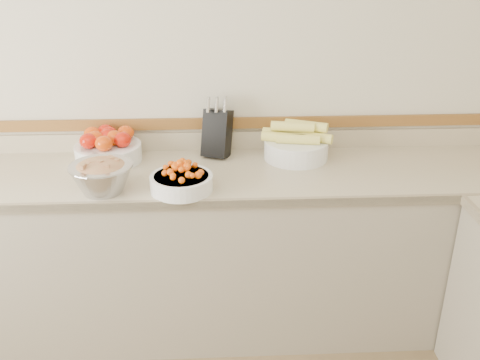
{
  "coord_description": "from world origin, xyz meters",
  "views": [
    {
      "loc": [
        0.25,
        -0.76,
        1.95
      ],
      "look_at": [
        0.35,
        1.35,
        1.0
      ],
      "focal_mm": 40.0,
      "sensor_mm": 36.0,
      "label": 1
    }
  ],
  "objects_px": {
    "cherry_tomato_bowl": "(182,180)",
    "rhubarb_bowl": "(102,175)",
    "tomato_bowl": "(108,147)",
    "corn_bowl": "(296,145)",
    "knife_block": "(217,132)"
  },
  "relations": [
    {
      "from": "cherry_tomato_bowl",
      "to": "rhubarb_bowl",
      "type": "relative_size",
      "value": 1.0
    },
    {
      "from": "tomato_bowl",
      "to": "corn_bowl",
      "type": "relative_size",
      "value": 0.92
    },
    {
      "from": "corn_bowl",
      "to": "rhubarb_bowl",
      "type": "distance_m",
      "value": 1.01
    },
    {
      "from": "tomato_bowl",
      "to": "corn_bowl",
      "type": "distance_m",
      "value": 0.98
    },
    {
      "from": "cherry_tomato_bowl",
      "to": "rhubarb_bowl",
      "type": "xyz_separation_m",
      "value": [
        -0.36,
        0.0,
        0.03
      ]
    },
    {
      "from": "cherry_tomato_bowl",
      "to": "corn_bowl",
      "type": "xyz_separation_m",
      "value": [
        0.58,
        0.37,
        0.02
      ]
    },
    {
      "from": "knife_block",
      "to": "tomato_bowl",
      "type": "relative_size",
      "value": 0.95
    },
    {
      "from": "tomato_bowl",
      "to": "cherry_tomato_bowl",
      "type": "xyz_separation_m",
      "value": [
        0.4,
        -0.38,
        -0.02
      ]
    },
    {
      "from": "cherry_tomato_bowl",
      "to": "corn_bowl",
      "type": "height_order",
      "value": "corn_bowl"
    },
    {
      "from": "knife_block",
      "to": "tomato_bowl",
      "type": "height_order",
      "value": "knife_block"
    },
    {
      "from": "knife_block",
      "to": "rhubarb_bowl",
      "type": "height_order",
      "value": "knife_block"
    },
    {
      "from": "knife_block",
      "to": "tomato_bowl",
      "type": "xyz_separation_m",
      "value": [
        -0.56,
        -0.05,
        -0.05
      ]
    },
    {
      "from": "cherry_tomato_bowl",
      "to": "corn_bowl",
      "type": "distance_m",
      "value": 0.69
    },
    {
      "from": "cherry_tomato_bowl",
      "to": "rhubarb_bowl",
      "type": "bearing_deg",
      "value": 179.88
    },
    {
      "from": "cherry_tomato_bowl",
      "to": "knife_block",
      "type": "bearing_deg",
      "value": 68.83
    }
  ]
}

